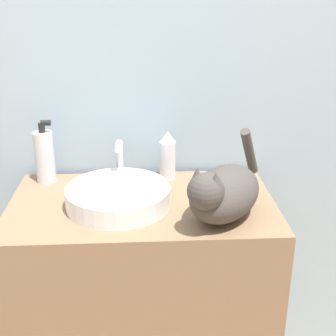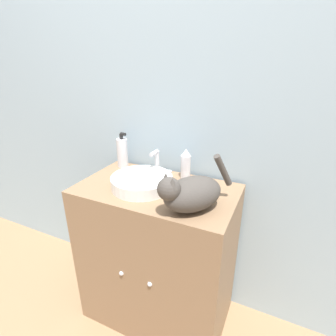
% 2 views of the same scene
% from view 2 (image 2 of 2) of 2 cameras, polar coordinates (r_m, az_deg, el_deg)
% --- Properties ---
extents(wall_back, '(6.00, 0.05, 2.50)m').
position_cam_2_polar(wall_back, '(1.40, 2.45, 15.90)').
color(wall_back, '#9EB7C6').
rests_on(wall_back, ground_plane).
extents(vanity_cabinet, '(0.78, 0.47, 0.83)m').
position_cam_2_polar(vanity_cabinet, '(1.52, -2.30, -18.46)').
color(vanity_cabinet, '#8C6B4C').
rests_on(vanity_cabinet, ground_plane).
extents(sink_basin, '(0.30, 0.30, 0.06)m').
position_cam_2_polar(sink_basin, '(1.29, -5.72, -3.00)').
color(sink_basin, white).
rests_on(sink_basin, vanity_cabinet).
extents(faucet, '(0.16, 0.08, 0.15)m').
position_cam_2_polar(faucet, '(1.40, -2.47, 0.67)').
color(faucet, silver).
rests_on(faucet, vanity_cabinet).
extents(cat, '(0.29, 0.33, 0.22)m').
position_cam_2_polar(cat, '(1.08, 4.88, -5.35)').
color(cat, '#47423D').
rests_on(cat, vanity_cabinet).
extents(soap_bottle, '(0.06, 0.06, 0.21)m').
position_cam_2_polar(soap_bottle, '(1.54, -9.91, 3.40)').
color(soap_bottle, silver).
rests_on(soap_bottle, vanity_cabinet).
extents(spray_bottle, '(0.05, 0.05, 0.16)m').
position_cam_2_polar(spray_bottle, '(1.36, 3.87, 0.83)').
color(spray_bottle, silver).
rests_on(spray_bottle, vanity_cabinet).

